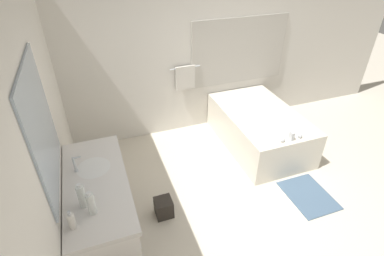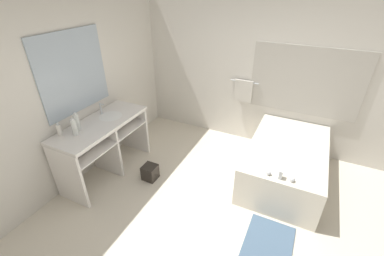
% 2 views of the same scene
% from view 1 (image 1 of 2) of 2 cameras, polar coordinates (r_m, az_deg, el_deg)
% --- Properties ---
extents(ground_plane, '(16.00, 16.00, 0.00)m').
position_cam_1_polar(ground_plane, '(4.03, 13.46, -15.33)').
color(ground_plane, beige).
rests_on(ground_plane, ground).
extents(wall_back_with_blinds, '(7.40, 0.13, 2.70)m').
position_cam_1_polar(wall_back_with_blinds, '(4.95, 2.03, 14.26)').
color(wall_back_with_blinds, silver).
rests_on(wall_back_with_blinds, ground_plane).
extents(wall_left_with_mirror, '(0.08, 7.40, 2.70)m').
position_cam_1_polar(wall_left_with_mirror, '(2.71, -26.43, -7.37)').
color(wall_left_with_mirror, silver).
rests_on(wall_left_with_mirror, ground_plane).
extents(vanity_counter, '(0.62, 1.48, 0.91)m').
position_cam_1_polar(vanity_counter, '(3.32, -17.16, -12.47)').
color(vanity_counter, white).
rests_on(vanity_counter, ground_plane).
extents(sink_faucet, '(0.09, 0.04, 0.18)m').
position_cam_1_polar(sink_faucet, '(3.27, -21.39, -6.52)').
color(sink_faucet, silver).
rests_on(sink_faucet, vanity_counter).
extents(bathtub, '(1.07, 1.75, 0.72)m').
position_cam_1_polar(bathtub, '(4.94, 12.66, 0.21)').
color(bathtub, silver).
rests_on(bathtub, ground_plane).
extents(water_bottle_1, '(0.07, 0.07, 0.26)m').
position_cam_1_polar(water_bottle_1, '(2.86, -20.26, -12.03)').
color(water_bottle_1, silver).
rests_on(water_bottle_1, vanity_counter).
extents(water_bottle_2, '(0.07, 0.07, 0.24)m').
position_cam_1_polar(water_bottle_2, '(2.77, -18.64, -13.45)').
color(water_bottle_2, silver).
rests_on(water_bottle_2, vanity_counter).
extents(soap_dispenser, '(0.06, 0.06, 0.19)m').
position_cam_1_polar(soap_dispenser, '(2.74, -21.98, -16.04)').
color(soap_dispenser, white).
rests_on(soap_dispenser, vanity_counter).
extents(waste_bin, '(0.21, 0.21, 0.24)m').
position_cam_1_polar(waste_bin, '(3.83, -5.40, -14.83)').
color(waste_bin, '#2D2823').
rests_on(waste_bin, ground_plane).
extents(bath_mat, '(0.54, 0.70, 0.02)m').
position_cam_1_polar(bath_mat, '(4.39, 21.29, -11.85)').
color(bath_mat, slate).
rests_on(bath_mat, ground_plane).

